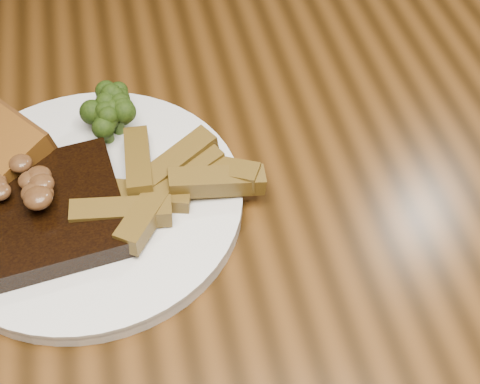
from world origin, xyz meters
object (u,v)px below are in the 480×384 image
Objects in this scene: steak at (25,219)px; potato_wedges at (166,182)px; dining_table at (222,273)px; chair_far at (72,56)px; plate at (90,203)px.

steak is 1.49× the size of potato_wedges.
chair_far is at bearing 104.96° from dining_table.
chair_far is at bearing 101.34° from potato_wedges.
dining_table is 0.13m from potato_wedges.
steak is (-0.02, -0.52, 0.24)m from chair_far.
chair_far is 3.47× the size of plate.
chair_far reaches higher than potato_wedges.
chair_far reaches higher than plate.
plate is (0.03, -0.50, 0.22)m from chair_far.
potato_wedges is at bearing 96.08° from chair_far.
dining_table is at bearing -11.78° from steak.
steak is (-0.05, -0.02, 0.02)m from plate.
dining_table is 5.73× the size of plate.
steak reaches higher than plate.
dining_table is 0.15m from plate.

